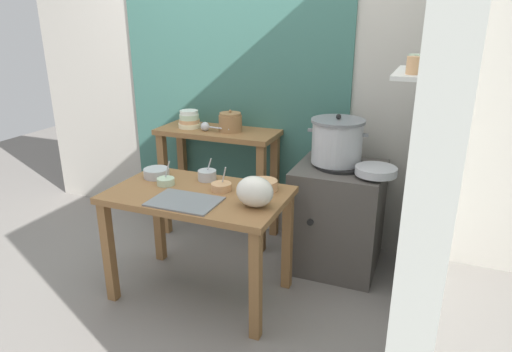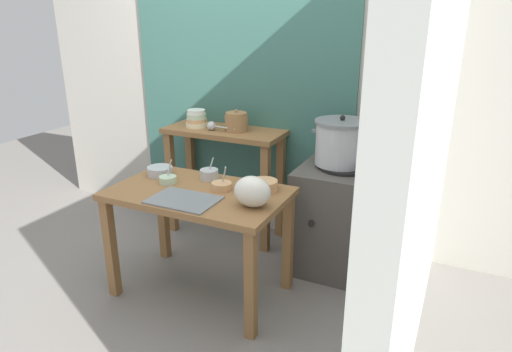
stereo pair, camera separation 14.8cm
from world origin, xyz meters
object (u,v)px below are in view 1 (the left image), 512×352
object	(u,v)px
bowl_stack_enamel	(189,120)
prep_table	(198,209)
back_shelf_table	(218,157)
ladle	(206,127)
plastic_bag	(255,192)
prep_bowl_0	(221,186)
prep_bowl_2	(157,173)
prep_bowl_1	(207,175)
wide_pan	(376,171)
clay_pot	(230,122)
prep_bowl_3	(264,185)
prep_bowl_4	(166,181)
stove_block	(337,216)
serving_tray	(185,201)
steamer_pot	(337,141)

from	to	relation	value
bowl_stack_enamel	prep_table	bearing A→B (deg)	-57.83
prep_table	back_shelf_table	bearing A→B (deg)	108.17
ladle	plastic_bag	bearing A→B (deg)	-48.19
back_shelf_table	bowl_stack_enamel	bearing A→B (deg)	-176.60
bowl_stack_enamel	prep_bowl_0	distance (m)	1.00
plastic_bag	prep_bowl_2	distance (m)	0.83
back_shelf_table	ladle	world-z (taller)	ladle
plastic_bag	prep_bowl_1	xyz separation A→B (m)	(-0.46, 0.29, -0.05)
wide_pan	back_shelf_table	bearing A→B (deg)	168.32
clay_pot	prep_bowl_3	size ratio (longest dim) A/B	1.04
back_shelf_table	prep_bowl_4	distance (m)	0.80
stove_block	serving_tray	size ratio (longest dim) A/B	1.95
steamer_pot	ladle	size ratio (longest dim) A/B	1.67
prep_bowl_0	bowl_stack_enamel	bearing A→B (deg)	130.98
wide_pan	prep_bowl_2	distance (m)	1.45
prep_table	prep_bowl_1	xyz separation A→B (m)	(-0.05, 0.22, 0.15)
ladle	clay_pot	bearing A→B (deg)	20.59
bowl_stack_enamel	prep_bowl_2	xyz separation A→B (m)	(0.13, -0.68, -0.21)
ladle	serving_tray	xyz separation A→B (m)	(0.35, -0.94, -0.21)
steamer_pot	prep_bowl_0	distance (m)	0.88
prep_table	plastic_bag	xyz separation A→B (m)	(0.41, -0.07, 0.20)
prep_table	clay_pot	bearing A→B (deg)	100.89
ladle	stove_block	bearing A→B (deg)	-3.35
bowl_stack_enamel	prep_bowl_0	bearing A→B (deg)	-49.02
bowl_stack_enamel	prep_bowl_1	xyz separation A→B (m)	(0.47, -0.60, -0.21)
prep_table	prep_bowl_1	size ratio (longest dim) A/B	7.36
stove_block	serving_tray	xyz separation A→B (m)	(-0.73, -0.87, 0.34)
bowl_stack_enamel	prep_bowl_1	distance (m)	0.79
steamer_pot	bowl_stack_enamel	size ratio (longest dim) A/B	2.37
wide_pan	plastic_bag	bearing A→B (deg)	-132.23
plastic_bag	prep_bowl_1	distance (m)	0.54
prep_bowl_1	wide_pan	bearing A→B (deg)	18.85
steamer_pot	prep_bowl_0	world-z (taller)	steamer_pot
back_shelf_table	prep_bowl_3	xyz separation A→B (m)	(0.64, -0.64, 0.07)
bowl_stack_enamel	prep_bowl_3	size ratio (longest dim) A/B	1.01
bowl_stack_enamel	serving_tray	world-z (taller)	bowl_stack_enamel
prep_table	prep_bowl_0	bearing A→B (deg)	34.92
prep_table	steamer_pot	size ratio (longest dim) A/B	2.64
ladle	prep_bowl_1	xyz separation A→B (m)	(0.29, -0.55, -0.18)
back_shelf_table	wide_pan	world-z (taller)	back_shelf_table
stove_block	clay_pot	xyz separation A→B (m)	(-0.90, 0.13, 0.59)
ladle	prep_bowl_4	xyz separation A→B (m)	(0.09, -0.73, -0.19)
prep_table	plastic_bag	world-z (taller)	plastic_bag
steamer_pot	plastic_bag	bearing A→B (deg)	-109.97
plastic_bag	prep_bowl_0	distance (m)	0.33
prep_table	prep_bowl_1	world-z (taller)	prep_bowl_1
stove_block	clay_pot	distance (m)	1.08
prep_bowl_1	prep_bowl_2	xyz separation A→B (m)	(-0.34, -0.08, -0.00)
wide_pan	ladle	bearing A→B (deg)	171.67
back_shelf_table	clay_pot	bearing A→B (deg)	0.00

